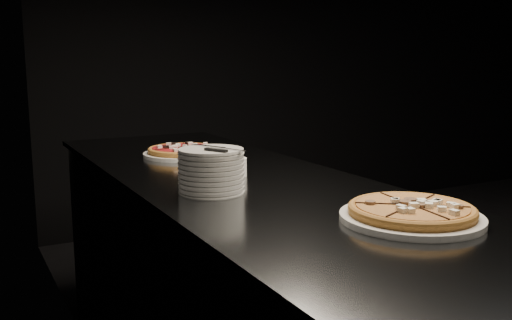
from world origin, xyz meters
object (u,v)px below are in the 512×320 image
counter (246,311)px  cutlery (215,148)px  ramekin (236,167)px  pizza_mushroom (412,212)px  plate_stack (211,170)px  pizza_tomato (183,151)px

counter → cutlery: 0.63m
counter → ramekin: size_ratio=34.15×
counter → pizza_mushroom: pizza_mushroom is taller
plate_stack → cutlery: 0.07m
plate_stack → ramekin: 0.24m
counter → ramekin: ramekin is taller
plate_stack → pizza_mushroom: bearing=-59.4°
counter → pizza_tomato: bearing=91.2°
counter → pizza_mushroom: size_ratio=6.01×
pizza_mushroom → plate_stack: plate_stack is taller
pizza_mushroom → ramekin: 0.70m
pizza_mushroom → ramekin: size_ratio=5.69×
pizza_mushroom → plate_stack: bearing=120.6°
cutlery → plate_stack: bearing=91.1°
plate_stack → ramekin: size_ratio=2.71×
pizza_mushroom → cutlery: size_ratio=1.99×
cutlery → ramekin: bearing=23.0°
pizza_tomato → plate_stack: bearing=-103.6°
ramekin → pizza_tomato: bearing=91.5°
plate_stack → pizza_tomato: bearing=76.4°
plate_stack → counter: bearing=32.1°
counter → pizza_tomato: size_ratio=7.56×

